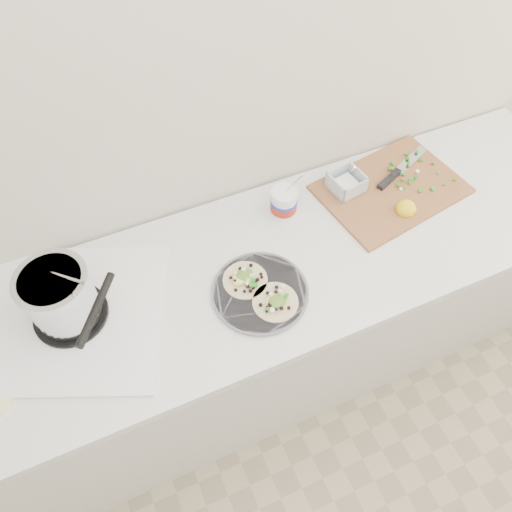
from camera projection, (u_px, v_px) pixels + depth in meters
name	position (u px, v px, depth m)	size (l,w,h in m)	color
counter	(270.00, 321.00, 2.02)	(2.44, 0.66, 0.90)	silver
stove	(64.00, 303.00, 1.46)	(0.70, 0.68, 0.26)	silver
taco_plate	(260.00, 291.00, 1.56)	(0.31, 0.31, 0.04)	#5D5B63
tub	(285.00, 201.00, 1.71)	(0.09, 0.09, 0.21)	white
cutboard	(387.00, 186.00, 1.82)	(0.56, 0.43, 0.08)	brown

